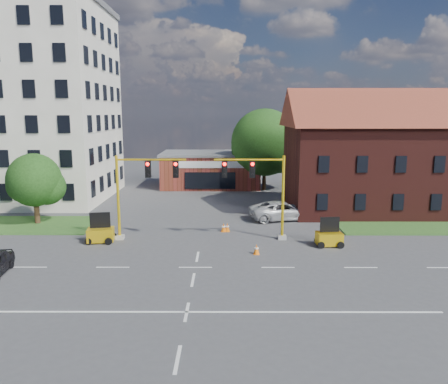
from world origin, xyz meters
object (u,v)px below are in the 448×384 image
at_px(signal_mast_west, 140,187).
at_px(trailer_west, 101,233).
at_px(signal_mast_east, 260,187).
at_px(trailer_east, 329,237).
at_px(pickup_white, 283,210).

bearing_deg(signal_mast_west, trailer_west, -164.39).
bearing_deg(signal_mast_east, signal_mast_west, 180.00).
distance_m(trailer_west, trailer_east, 16.28).
distance_m(signal_mast_east, trailer_west, 12.01).
xyz_separation_m(signal_mast_west, pickup_white, (11.20, 6.08, -3.11)).
height_order(signal_mast_west, trailer_west, signal_mast_west).
relative_size(trailer_west, pickup_white, 0.36).
relative_size(trailer_east, pickup_white, 0.34).
bearing_deg(signal_mast_west, signal_mast_east, 0.00).
relative_size(signal_mast_west, pickup_white, 1.06).
bearing_deg(trailer_east, signal_mast_west, 169.10).
height_order(signal_mast_west, trailer_east, signal_mast_west).
bearing_deg(pickup_white, trailer_west, 104.49).
height_order(signal_mast_west, signal_mast_east, same).
relative_size(signal_mast_east, trailer_east, 3.14).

